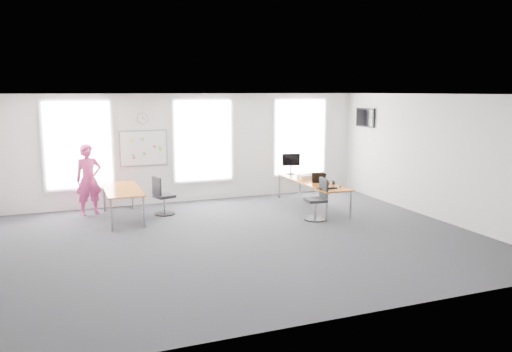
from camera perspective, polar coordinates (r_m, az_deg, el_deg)
name	(u,v)px	position (r m, az deg, el deg)	size (l,w,h in m)	color
floor	(240,239)	(10.56, -1.85, -7.19)	(10.00, 10.00, 0.00)	#25252A
ceiling	(239,94)	(10.11, -1.94, 9.31)	(10.00, 10.00, 0.00)	silver
wall_back	(193,148)	(14.04, -7.27, 3.20)	(10.00, 10.00, 0.00)	silver
wall_front	(340,212)	(6.65, 9.53, -4.05)	(10.00, 10.00, 0.00)	silver
wall_right	(436,157)	(12.75, 19.85, 2.06)	(10.00, 10.00, 0.00)	silver
window_left	(78,145)	(13.59, -19.65, 3.35)	(1.60, 0.06, 2.20)	silver
window_mid	(203,141)	(14.06, -6.07, 4.05)	(1.60, 0.06, 2.20)	silver
window_right	(300,137)	(15.11, 5.02, 4.46)	(1.60, 0.06, 2.20)	silver
desk_right	(312,183)	(13.29, 6.44, -0.78)	(0.78, 2.92, 0.71)	#C27516
desk_left	(122,191)	(12.40, -15.03, -1.68)	(0.83, 2.07, 0.76)	#C27516
chair_right	(318,202)	(12.09, 7.07, -2.93)	(0.54, 0.54, 1.01)	black
chair_left	(162,198)	(12.69, -10.67, -2.49)	(0.55, 0.55, 0.97)	black
person	(89,179)	(13.13, -18.57, -0.38)	(0.65, 0.42, 1.77)	#CA3478
whiteboard	(144,148)	(13.74, -12.72, 3.11)	(1.20, 0.03, 0.90)	silver
wall_clock	(142,118)	(13.68, -12.85, 6.44)	(0.30, 0.30, 0.04)	gray
tv	(365,118)	(15.04, 12.39, 6.54)	(0.06, 0.90, 0.55)	black
keyboard	(327,188)	(12.29, 8.15, -1.40)	(0.50, 0.18, 0.02)	black
mouse	(340,187)	(12.51, 9.60, -1.20)	(0.07, 0.11, 0.04)	black
lens_cap	(327,186)	(12.70, 8.14, -1.09)	(0.06, 0.06, 0.01)	black
headphones	(330,183)	(12.79, 8.51, -0.79)	(0.19, 0.10, 0.11)	black
laptop_sleeve	(319,178)	(13.02, 7.19, -0.23)	(0.34, 0.23, 0.27)	black
paper_stack	(305,177)	(13.50, 5.57, -0.15)	(0.34, 0.26, 0.12)	beige
monitor	(291,162)	(14.31, 4.03, 1.64)	(0.54, 0.22, 0.60)	black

